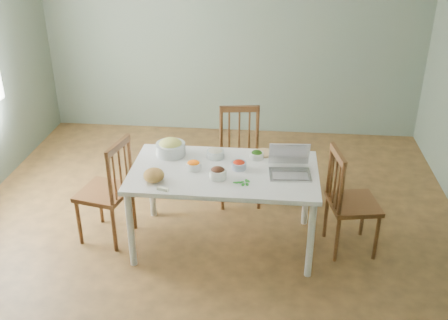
# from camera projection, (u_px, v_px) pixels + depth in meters

# --- Properties ---
(floor) EXTENTS (5.00, 5.00, 0.00)m
(floor) POSITION_uv_depth(u_px,v_px,m) (210.00, 230.00, 5.13)
(floor) COLOR #4C371E
(floor) RESTS_ON ground
(wall_back) EXTENTS (5.00, 0.00, 2.70)m
(wall_back) POSITION_uv_depth(u_px,v_px,m) (232.00, 34.00, 6.74)
(wall_back) COLOR slate
(wall_back) RESTS_ON ground
(wall_front) EXTENTS (5.00, 0.00, 2.70)m
(wall_front) POSITION_uv_depth(u_px,v_px,m) (137.00, 297.00, 2.30)
(wall_front) COLOR slate
(wall_front) RESTS_ON ground
(dining_table) EXTENTS (1.66, 0.93, 0.78)m
(dining_table) POSITION_uv_depth(u_px,v_px,m) (224.00, 207.00, 4.77)
(dining_table) COLOR white
(dining_table) RESTS_ON floor
(chair_far) EXTENTS (0.50, 0.48, 1.01)m
(chair_far) POSITION_uv_depth(u_px,v_px,m) (240.00, 158.00, 5.41)
(chair_far) COLOR #371B0C
(chair_far) RESTS_ON floor
(chair_left) EXTENTS (0.52, 0.53, 1.02)m
(chair_left) POSITION_uv_depth(u_px,v_px,m) (104.00, 190.00, 4.81)
(chair_left) COLOR #371B0C
(chair_left) RESTS_ON floor
(chair_right) EXTENTS (0.49, 0.51, 1.00)m
(chair_right) POSITION_uv_depth(u_px,v_px,m) (354.00, 201.00, 4.65)
(chair_right) COLOR #371B0C
(chair_right) RESTS_ON floor
(bread_boule) EXTENTS (0.24, 0.24, 0.12)m
(bread_boule) POSITION_uv_depth(u_px,v_px,m) (154.00, 175.00, 4.39)
(bread_boule) COLOR #AD7535
(bread_boule) RESTS_ON dining_table
(butter_stick) EXTENTS (0.10, 0.06, 0.03)m
(butter_stick) POSITION_uv_depth(u_px,v_px,m) (163.00, 189.00, 4.27)
(butter_stick) COLOR beige
(butter_stick) RESTS_ON dining_table
(bowl_squash) EXTENTS (0.34, 0.34, 0.16)m
(bowl_squash) POSITION_uv_depth(u_px,v_px,m) (171.00, 147.00, 4.83)
(bowl_squash) COLOR #CCC653
(bowl_squash) RESTS_ON dining_table
(bowl_carrot) EXTENTS (0.16, 0.16, 0.08)m
(bowl_carrot) POSITION_uv_depth(u_px,v_px,m) (194.00, 165.00, 4.60)
(bowl_carrot) COLOR #FC7000
(bowl_carrot) RESTS_ON dining_table
(bowl_onion) EXTENTS (0.21, 0.21, 0.09)m
(bowl_onion) POSITION_uv_depth(u_px,v_px,m) (215.00, 153.00, 4.80)
(bowl_onion) COLOR beige
(bowl_onion) RESTS_ON dining_table
(bowl_mushroom) EXTENTS (0.18, 0.18, 0.10)m
(bowl_mushroom) POSITION_uv_depth(u_px,v_px,m) (218.00, 173.00, 4.44)
(bowl_mushroom) COLOR black
(bowl_mushroom) RESTS_ON dining_table
(bowl_redpep) EXTENTS (0.14, 0.14, 0.08)m
(bowl_redpep) POSITION_uv_depth(u_px,v_px,m) (239.00, 165.00, 4.60)
(bowl_redpep) COLOR #B41909
(bowl_redpep) RESTS_ON dining_table
(bowl_broccoli) EXTENTS (0.13, 0.13, 0.08)m
(bowl_broccoli) POSITION_uv_depth(u_px,v_px,m) (257.00, 155.00, 4.78)
(bowl_broccoli) COLOR #15470D
(bowl_broccoli) RESTS_ON dining_table
(flatbread) EXTENTS (0.19, 0.19, 0.02)m
(flatbread) POSITION_uv_depth(u_px,v_px,m) (264.00, 153.00, 4.88)
(flatbread) COLOR #DEBA7E
(flatbread) RESTS_ON dining_table
(basil_bunch) EXTENTS (0.17, 0.17, 0.02)m
(basil_bunch) POSITION_uv_depth(u_px,v_px,m) (241.00, 182.00, 4.38)
(basil_bunch) COLOR #1B5D1F
(basil_bunch) RESTS_ON dining_table
(laptop) EXTENTS (0.38, 0.35, 0.24)m
(laptop) POSITION_uv_depth(u_px,v_px,m) (291.00, 163.00, 4.45)
(laptop) COLOR silver
(laptop) RESTS_ON dining_table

